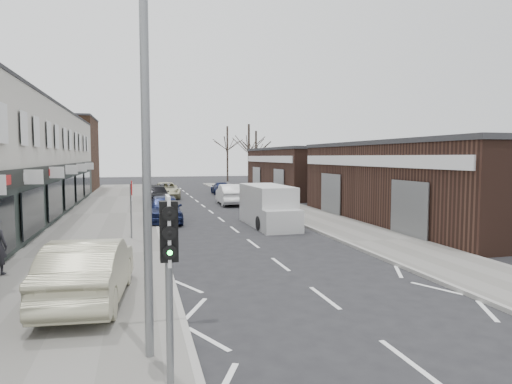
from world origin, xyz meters
TOP-DOWN VIEW (x-y plane):
  - ground at (0.00, 0.00)m, footprint 160.00×160.00m
  - pavement_left at (-6.75, 22.00)m, footprint 5.50×64.00m
  - pavement_right at (5.75, 22.00)m, footprint 3.50×64.00m
  - brick_block_far at (-13.50, 45.00)m, footprint 8.00×10.00m
  - right_unit_near at (12.50, 14.00)m, footprint 10.00×18.00m
  - right_unit_far at (12.50, 34.00)m, footprint 10.00×16.00m
  - tree_far_a at (9.00, 48.00)m, footprint 3.60×3.60m
  - tree_far_b at (11.50, 54.00)m, footprint 3.60×3.60m
  - tree_far_c at (8.50, 60.00)m, footprint 3.60×3.60m
  - traffic_light at (-4.40, -2.02)m, footprint 0.28×0.60m
  - street_lamp at (-4.53, -0.80)m, footprint 2.23×0.22m
  - warning_sign at (-5.16, 12.00)m, footprint 0.12×0.80m
  - white_van at (2.11, 14.90)m, footprint 2.10×5.78m
  - sedan_on_pavement at (-6.12, 2.87)m, footprint 2.14×5.09m
  - parked_car_left_a at (-3.40, 17.61)m, footprint 2.00×4.78m
  - parked_car_left_b at (-3.35, 29.66)m, footprint 2.13×4.80m
  - parked_car_left_c at (-2.43, 33.31)m, footprint 2.46×5.26m
  - parked_car_right_a at (2.21, 26.29)m, footprint 1.94×5.07m
  - parked_car_right_b at (3.50, 31.44)m, footprint 1.91×4.04m
  - parked_car_right_c at (3.33, 36.83)m, footprint 1.93×4.32m

SIDE VIEW (x-z plane):
  - ground at x=0.00m, z-range 0.00..0.00m
  - tree_far_a at x=9.00m, z-range -4.00..4.00m
  - tree_far_b at x=11.50m, z-range -3.75..3.75m
  - tree_far_c at x=8.50m, z-range -4.25..4.25m
  - pavement_left at x=-6.75m, z-range 0.00..0.12m
  - pavement_right at x=5.75m, z-range 0.00..0.12m
  - parked_car_right_c at x=3.33m, z-range 0.00..1.23m
  - parked_car_right_b at x=3.50m, z-range 0.00..1.34m
  - parked_car_left_b at x=-3.35m, z-range 0.00..1.37m
  - parked_car_left_c at x=-2.43m, z-range 0.00..1.46m
  - parked_car_left_a at x=-3.40m, z-range 0.00..1.62m
  - parked_car_right_a at x=2.21m, z-range 0.00..1.65m
  - sedan_on_pavement at x=-6.12m, z-range 0.12..1.75m
  - white_van at x=2.11m, z-range -0.06..2.18m
  - warning_sign at x=-5.16m, z-range 0.85..3.55m
  - right_unit_near at x=12.50m, z-range 0.00..4.50m
  - right_unit_far at x=12.50m, z-range 0.00..4.50m
  - traffic_light at x=-4.40m, z-range 0.86..3.96m
  - brick_block_far at x=-13.50m, z-range 0.00..8.00m
  - street_lamp at x=-4.53m, z-range 0.62..8.62m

